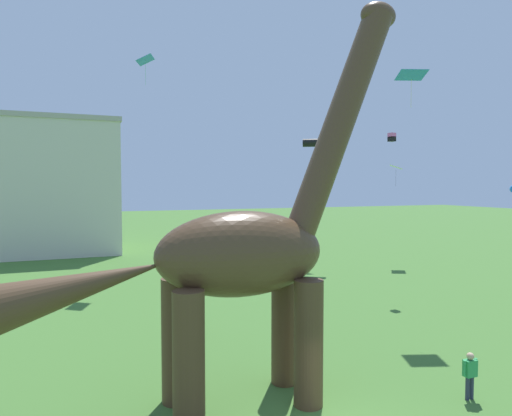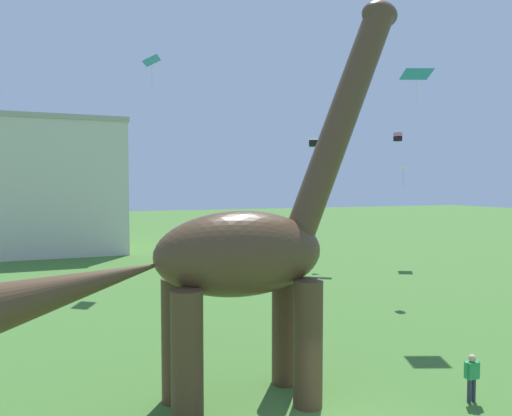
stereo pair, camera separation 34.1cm
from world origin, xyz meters
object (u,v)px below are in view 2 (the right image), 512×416
kite_mid_center (291,222)px  kite_apex (398,137)px  kite_trailing (417,74)px  kite_high_right (152,61)px  kite_drifting (324,143)px  kite_near_high (403,167)px  dinosaur_sculpture (239,254)px  person_watching_child (193,314)px  person_photographer (472,373)px

kite_mid_center → kite_apex: bearing=-56.0°
kite_trailing → kite_high_right: size_ratio=0.89×
kite_drifting → kite_high_right: bearing=-179.9°
kite_apex → kite_high_right: bearing=144.6°
kite_near_high → kite_apex: kite_apex is taller
kite_mid_center → kite_high_right: 16.65m
kite_high_right → dinosaur_sculpture: bearing=-90.5°
person_watching_child → kite_drifting: size_ratio=0.63×
kite_apex → kite_mid_center: bearing=124.0°
dinosaur_sculpture → kite_drifting: size_ratio=5.13×
person_watching_child → kite_trailing: kite_trailing is taller
dinosaur_sculpture → kite_drifting: bearing=77.0°
dinosaur_sculpture → kite_apex: dinosaur_sculpture is taller
person_photographer → person_watching_child: size_ratio=0.94×
dinosaur_sculpture → kite_apex: (15.17, 11.58, 5.53)m
kite_near_high → kite_high_right: size_ratio=0.90×
person_watching_child → kite_mid_center: 15.78m
person_photographer → kite_apex: kite_apex is taller
kite_apex → kite_high_right: size_ratio=0.26×
person_photographer → kite_high_right: kite_high_right is taller
kite_apex → kite_trailing: bearing=-118.6°
dinosaur_sculpture → person_watching_child: 8.22m
kite_drifting → person_photographer: bearing=-108.1°
person_watching_child → kite_near_high: (22.61, 13.15, 7.89)m
kite_mid_center → kite_high_right: (-10.26, 3.66, 12.58)m
kite_apex → person_photographer: bearing=-119.0°
person_watching_child → kite_high_right: kite_high_right is taller
kite_near_high → kite_apex: bearing=-130.4°
kite_high_right → kite_drifting: bearing=0.1°
kite_mid_center → kite_high_right: bearing=160.3°
person_watching_child → kite_high_right: 21.89m
kite_trailing → kite_drifting: (3.05, 15.83, -2.24)m
person_photographer → kite_apex: (7.85, 14.17, 9.55)m
dinosaur_sculpture → person_photographer: bearing=2.2°
kite_apex → kite_high_right: kite_high_right is taller
kite_drifting → kite_high_right: size_ratio=1.22×
kite_near_high → kite_apex: (-7.47, -8.77, 1.61)m
person_watching_child → kite_apex: bearing=-156.0°
kite_trailing → kite_drifting: 16.28m
dinosaur_sculpture → kite_trailing: bearing=49.2°
kite_drifting → kite_apex: bearing=-91.4°
person_watching_child → kite_trailing: bearing=-175.6°
kite_trailing → kite_drifting: bearing=79.1°
kite_trailing → kite_near_high: bearing=53.5°
kite_near_high → kite_drifting: bearing=165.0°
kite_trailing → dinosaur_sculpture: bearing=-152.4°
person_photographer → kite_trailing: kite_trailing is taller
kite_near_high → person_photographer: bearing=-123.7°
kite_near_high → kite_drifting: size_ratio=0.74×
dinosaur_sculpture → kite_high_right: kite_high_right is taller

